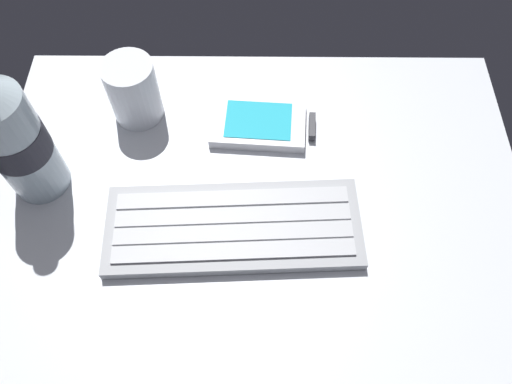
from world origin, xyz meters
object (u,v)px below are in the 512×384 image
at_px(keyboard, 232,227).
at_px(juice_cup, 132,93).
at_px(water_bottle, 11,137).
at_px(handheld_device, 262,124).

relative_size(keyboard, juice_cup, 3.47).
xyz_separation_m(keyboard, juice_cup, (-0.13, 0.17, 0.03)).
xyz_separation_m(juice_cup, water_bottle, (-0.10, -0.11, 0.05)).
bearing_deg(juice_cup, water_bottle, -134.27).
bearing_deg(water_bottle, juice_cup, 45.73).
height_order(handheld_device, water_bottle, water_bottle).
xyz_separation_m(handheld_device, water_bottle, (-0.27, -0.08, 0.08)).
bearing_deg(keyboard, handheld_device, 77.00).
bearing_deg(juice_cup, handheld_device, -8.00).
height_order(juice_cup, water_bottle, water_bottle).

